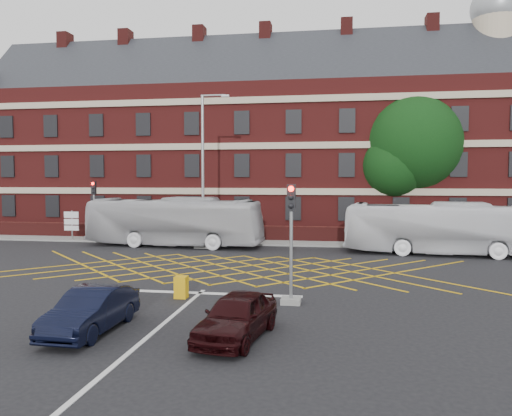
# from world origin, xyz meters

# --- Properties ---
(ground) EXTENTS (120.00, 120.00, 0.00)m
(ground) POSITION_xyz_m (0.00, 0.00, 0.00)
(ground) COLOR black
(ground) RESTS_ON ground
(victorian_building) EXTENTS (51.00, 12.17, 20.40)m
(victorian_building) POSITION_xyz_m (0.25, 22.00, 7.84)
(victorian_building) COLOR #5D1918
(victorian_building) RESTS_ON ground
(boundary_wall) EXTENTS (56.00, 0.50, 1.10)m
(boundary_wall) POSITION_xyz_m (0.00, 13.00, 0.55)
(boundary_wall) COLOR #4D1614
(boundary_wall) RESTS_ON ground
(far_pavement) EXTENTS (60.00, 3.00, 0.12)m
(far_pavement) POSITION_xyz_m (0.00, 12.00, 0.06)
(far_pavement) COLOR slate
(far_pavement) RESTS_ON ground
(box_junction_hatching) EXTENTS (8.22, 8.22, 0.02)m
(box_junction_hatching) POSITION_xyz_m (0.00, 2.00, 0.01)
(box_junction_hatching) COLOR #CC990C
(box_junction_hatching) RESTS_ON ground
(stop_line) EXTENTS (8.00, 0.30, 0.02)m
(stop_line) POSITION_xyz_m (0.00, -3.50, 0.01)
(stop_line) COLOR silver
(stop_line) RESTS_ON ground
(centre_line) EXTENTS (0.15, 14.00, 0.02)m
(centre_line) POSITION_xyz_m (0.00, -10.00, 0.01)
(centre_line) COLOR silver
(centre_line) RESTS_ON ground
(bus_left) EXTENTS (11.88, 3.58, 3.26)m
(bus_left) POSITION_xyz_m (-5.33, 9.42, 1.63)
(bus_left) COLOR #BDBCC1
(bus_left) RESTS_ON ground
(bus_right) EXTENTS (11.33, 3.71, 3.10)m
(bus_right) POSITION_xyz_m (11.30, 8.38, 1.55)
(bus_right) COLOR silver
(bus_right) RESTS_ON ground
(car_navy) EXTENTS (1.44, 3.90, 1.27)m
(car_navy) POSITION_xyz_m (-1.81, -8.77, 0.64)
(car_navy) COLOR black
(car_navy) RESTS_ON ground
(car_maroon) EXTENTS (2.13, 3.98, 1.29)m
(car_maroon) POSITION_xyz_m (2.50, -8.70, 0.64)
(car_maroon) COLOR black
(car_maroon) RESTS_ON ground
(deciduous_tree) EXTENTS (7.67, 7.48, 10.89)m
(deciduous_tree) POSITION_xyz_m (10.94, 17.49, 6.62)
(deciduous_tree) COLOR black
(deciduous_tree) RESTS_ON ground
(traffic_light_near) EXTENTS (0.70, 0.70, 4.27)m
(traffic_light_near) POSITION_xyz_m (3.65, -4.55, 1.76)
(traffic_light_near) COLOR slate
(traffic_light_near) RESTS_ON ground
(traffic_light_far) EXTENTS (0.70, 0.70, 4.27)m
(traffic_light_far) POSITION_xyz_m (-12.02, 11.45, 1.76)
(traffic_light_far) COLOR slate
(traffic_light_far) RESTS_ON ground
(street_lamp) EXTENTS (2.25, 1.00, 9.83)m
(street_lamp) POSITION_xyz_m (-3.20, 9.08, 3.46)
(street_lamp) COLOR slate
(street_lamp) RESTS_ON ground
(direction_signs) EXTENTS (1.10, 0.16, 2.20)m
(direction_signs) POSITION_xyz_m (-13.43, 10.80, 1.38)
(direction_signs) COLOR gray
(direction_signs) RESTS_ON ground
(utility_cabinet) EXTENTS (0.46, 0.44, 0.82)m
(utility_cabinet) POSITION_xyz_m (-0.49, -4.35, 0.41)
(utility_cabinet) COLOR #D79E0C
(utility_cabinet) RESTS_ON ground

